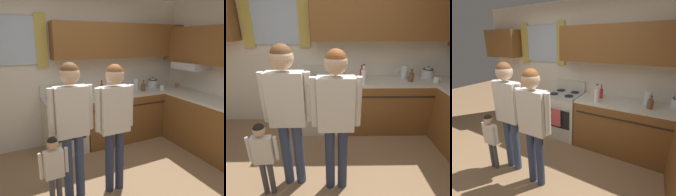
{
  "view_description": "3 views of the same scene",
  "coord_description": "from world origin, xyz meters",
  "views": [
    {
      "loc": [
        -1.0,
        -1.98,
        1.83
      ],
      "look_at": [
        0.26,
        0.58,
        1.09
      ],
      "focal_mm": 35.93,
      "sensor_mm": 36.0,
      "label": 1
    },
    {
      "loc": [
        0.11,
        -1.35,
        1.77
      ],
      "look_at": [
        0.15,
        0.7,
        0.92
      ],
      "focal_mm": 28.75,
      "sensor_mm": 36.0,
      "label": 2
    },
    {
      "loc": [
        1.3,
        -1.17,
        1.84
      ],
      "look_at": [
        0.18,
        0.9,
        1.04
      ],
      "focal_mm": 26.14,
      "sensor_mm": 36.0,
      "label": 3
    }
  ],
  "objects": [
    {
      "name": "adult_in_plaid",
      "position": [
        0.12,
        0.23,
        0.99
      ],
      "size": [
        0.49,
        0.21,
        1.58
      ],
      "color": "#2D3856",
      "rests_on": "ground"
    },
    {
      "name": "small_child",
      "position": [
        -0.63,
        0.14,
        0.56
      ],
      "size": [
        0.31,
        0.12,
        0.89
      ],
      "color": "#4C4C56",
      "rests_on": "ground"
    },
    {
      "name": "bottle_milk_white",
      "position": [
        0.55,
        1.33,
        1.02
      ],
      "size": [
        0.08,
        0.08,
        0.31
      ],
      "color": "white",
      "rests_on": "kitchen_counter_run"
    },
    {
      "name": "mug_ceramic_white",
      "position": [
        1.73,
        1.37,
        0.95
      ],
      "size": [
        0.13,
        0.08,
        0.09
      ],
      "color": "white",
      "rests_on": "kitchen_counter_run"
    },
    {
      "name": "bottle_squat_brown",
      "position": [
        1.35,
        1.46,
        0.98
      ],
      "size": [
        0.08,
        0.08,
        0.21
      ],
      "color": "brown",
      "rests_on": "kitchen_counter_run"
    },
    {
      "name": "cup_terracotta",
      "position": [
        2.17,
        1.46,
        0.94
      ],
      "size": [
        0.11,
        0.07,
        0.08
      ],
      "color": "#B76642",
      "rests_on": "kitchen_counter_run"
    },
    {
      "name": "bottle_sauce_red",
      "position": [
        0.56,
        1.59,
        0.99
      ],
      "size": [
        0.06,
        0.06,
        0.25
      ],
      "color": "red",
      "rests_on": "kitchen_counter_run"
    },
    {
      "name": "adult_holding_child",
      "position": [
        -0.37,
        0.3,
        1.02
      ],
      "size": [
        0.5,
        0.22,
        1.61
      ],
      "color": "#38476B",
      "rests_on": "ground"
    },
    {
      "name": "water_pitcher",
      "position": [
        1.29,
        1.63,
        1.01
      ],
      "size": [
        0.19,
        0.11,
        0.22
      ],
      "color": "silver",
      "rests_on": "kitchen_counter_run"
    },
    {
      "name": "kitchen_counter_run",
      "position": [
        1.55,
        1.12,
        0.45
      ],
      "size": [
        2.11,
        2.08,
        0.9
      ],
      "color": "brown",
      "rests_on": "ground"
    },
    {
      "name": "back_wall_unit",
      "position": [
        0.09,
        1.83,
        1.49
      ],
      "size": [
        4.6,
        0.42,
        2.6
      ],
      "color": "silver",
      "rests_on": "ground"
    },
    {
      "name": "stovetop_kettle",
      "position": [
        1.72,
        1.66,
        1.0
      ],
      "size": [
        0.27,
        0.2,
        0.21
      ],
      "color": "silver",
      "rests_on": "kitchen_counter_run"
    },
    {
      "name": "stove_oven",
      "position": [
        -0.16,
        1.54,
        0.47
      ],
      "size": [
        0.64,
        0.67,
        1.1
      ],
      "color": "beige",
      "rests_on": "ground"
    }
  ]
}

